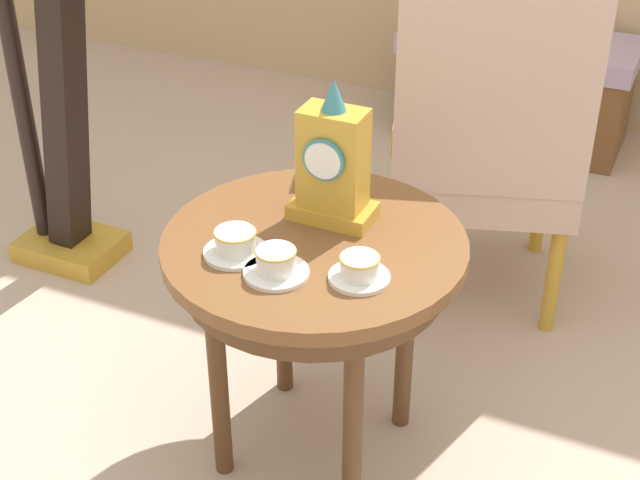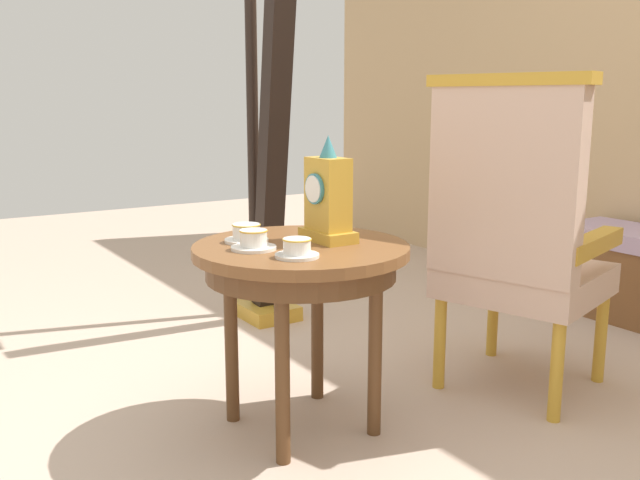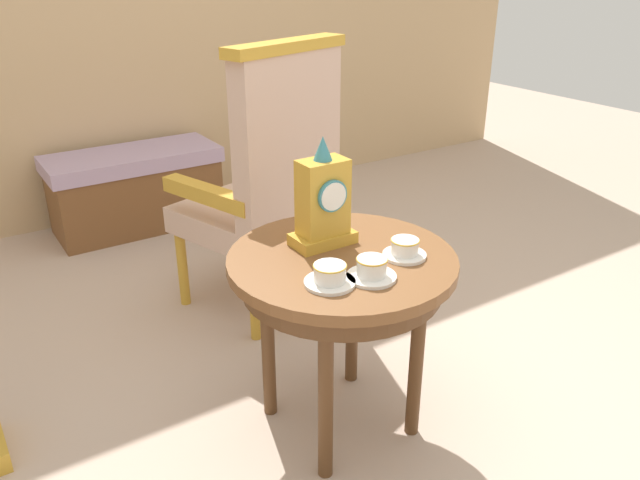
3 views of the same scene
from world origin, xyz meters
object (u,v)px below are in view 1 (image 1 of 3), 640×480
at_px(teacup_center, 359,269).
at_px(window_bench, 515,87).
at_px(teacup_left, 235,244).
at_px(armchair, 489,126).
at_px(side_table, 315,268).
at_px(teacup_right, 276,264).
at_px(mantel_clock, 333,165).
at_px(harp, 47,45).

distance_m(teacup_center, window_bench, 2.13).
relative_size(teacup_left, armchair, 0.12).
relative_size(side_table, window_bench, 0.74).
distance_m(teacup_left, armchair, 0.95).
height_order(side_table, teacup_right, teacup_right).
height_order(teacup_left, teacup_right, teacup_right).
relative_size(teacup_left, teacup_center, 1.09).
xyz_separation_m(armchair, window_bench, (-0.19, 1.21, -0.37)).
xyz_separation_m(mantel_clock, harp, (-1.08, 0.37, -0.01)).
distance_m(side_table, teacup_center, 0.21).
height_order(teacup_right, teacup_center, teacup_right).
relative_size(teacup_center, mantel_clock, 0.38).
xyz_separation_m(teacup_center, window_bench, (-0.16, 2.09, -0.41)).
height_order(side_table, window_bench, side_table).
height_order(teacup_right, harp, harp).
bearing_deg(side_table, teacup_right, -94.95).
distance_m(teacup_right, teacup_center, 0.17).
relative_size(teacup_left, harp, 0.08).
height_order(harp, window_bench, harp).
xyz_separation_m(teacup_left, teacup_center, (0.28, 0.02, -0.00)).
relative_size(side_table, armchair, 0.60).
bearing_deg(armchair, window_bench, 98.96).
bearing_deg(harp, teacup_left, -32.04).
xyz_separation_m(harp, window_bench, (1.06, 1.51, -0.52)).
bearing_deg(teacup_center, harp, 154.92).
bearing_deg(window_bench, mantel_clock, -89.67).
height_order(side_table, teacup_center, teacup_center).
distance_m(teacup_right, window_bench, 2.18).
bearing_deg(mantel_clock, teacup_right, -92.82).
distance_m(teacup_left, mantel_clock, 0.28).
height_order(teacup_left, mantel_clock, mantel_clock).
bearing_deg(teacup_left, side_table, 44.37).
bearing_deg(harp, mantel_clock, -18.92).
relative_size(mantel_clock, harp, 0.18).
bearing_deg(teacup_right, window_bench, 89.95).
xyz_separation_m(teacup_right, window_bench, (0.00, 2.14, -0.42)).
bearing_deg(mantel_clock, teacup_left, -119.36).
relative_size(teacup_right, teacup_center, 1.08).
xyz_separation_m(mantel_clock, armchair, (0.18, 0.67, -0.16)).
distance_m(teacup_left, teacup_center, 0.28).
xyz_separation_m(teacup_right, armchair, (0.19, 0.93, -0.05)).
bearing_deg(teacup_center, teacup_left, -175.82).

